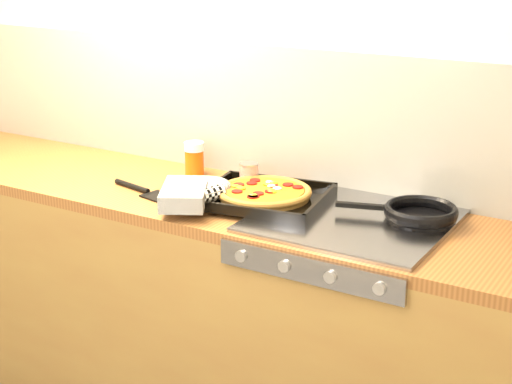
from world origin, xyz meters
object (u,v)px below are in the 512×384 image
Objects in this scene: tomato_can at (249,176)px; juice_glass at (194,158)px; frying_pan at (419,213)px; pizza_on_tray at (243,193)px.

tomato_can is 0.28m from juice_glass.
juice_glass reaches higher than frying_pan.
pizza_on_tray reaches higher than frying_pan.
frying_pan is 4.19× the size of tomato_can.
pizza_on_tray is 5.69× the size of tomato_can.
frying_pan is at bearing -4.85° from juice_glass.
juice_glass reaches higher than tomato_can.
frying_pan is at bearing 13.45° from pizza_on_tray.
frying_pan is at bearing -2.63° from tomato_can.
tomato_can is 0.77× the size of juice_glass.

